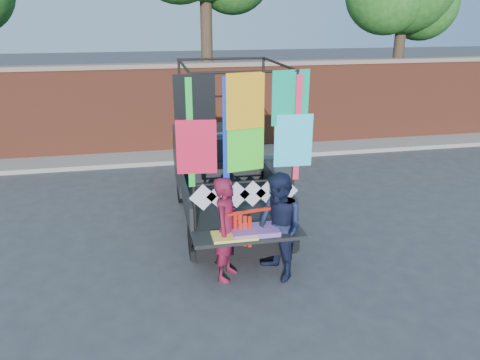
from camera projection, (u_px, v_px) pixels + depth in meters
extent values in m
plane|color=#38383A|center=(217.00, 269.00, 7.70)|extent=(90.00, 90.00, 0.00)
cube|color=brown|center=(180.00, 110.00, 13.72)|extent=(30.00, 0.35, 2.50)
cube|color=#866B5E|center=(178.00, 65.00, 13.28)|extent=(30.00, 0.45, 0.12)
cube|color=gray|center=(184.00, 156.00, 13.48)|extent=(30.00, 1.20, 0.12)
cylinder|color=#38281C|center=(207.00, 54.00, 14.51)|extent=(0.36, 0.36, 5.46)
cylinder|color=#38281C|center=(397.00, 65.00, 15.88)|extent=(0.36, 0.36, 4.55)
sphere|color=#185618|center=(422.00, 4.00, 15.75)|extent=(2.40, 2.40, 2.40)
cylinder|color=black|center=(182.00, 188.00, 10.31)|extent=(0.21, 0.63, 0.63)
cylinder|color=black|center=(195.00, 242.00, 7.93)|extent=(0.21, 0.63, 0.63)
cylinder|color=black|center=(248.00, 184.00, 10.59)|extent=(0.21, 0.63, 0.63)
cylinder|color=black|center=(280.00, 234.00, 8.21)|extent=(0.21, 0.63, 0.63)
cube|color=black|center=(226.00, 202.00, 9.16)|extent=(1.63, 4.01, 0.29)
cube|color=black|center=(233.00, 203.00, 8.41)|extent=(1.72, 2.20, 0.10)
cube|color=black|center=(185.00, 196.00, 8.18)|extent=(0.06, 2.20, 0.43)
cube|color=black|center=(278.00, 189.00, 8.49)|extent=(0.06, 2.20, 0.43)
cube|color=black|center=(223.00, 173.00, 9.33)|extent=(1.72, 0.06, 0.43)
cube|color=black|center=(216.00, 157.00, 10.17)|extent=(1.72, 1.53, 1.19)
cube|color=#8C9EAD|center=(218.00, 146.00, 9.64)|extent=(1.53, 0.06, 0.53)
cube|color=#8C9EAD|center=(211.00, 140.00, 10.77)|extent=(1.53, 0.10, 0.67)
cube|color=black|center=(209.00, 154.00, 11.22)|extent=(1.67, 0.86, 0.53)
cube|color=black|center=(249.00, 235.00, 7.17)|extent=(1.72, 0.53, 0.06)
cube|color=black|center=(246.00, 249.00, 7.49)|extent=(1.77, 0.14, 0.17)
cylinder|color=black|center=(193.00, 155.00, 6.91)|extent=(0.05, 0.05, 2.39)
cylinder|color=black|center=(181.00, 125.00, 8.76)|extent=(0.05, 0.05, 2.39)
cylinder|color=black|center=(294.00, 150.00, 7.21)|extent=(0.05, 0.05, 2.39)
cylinder|color=black|center=(263.00, 121.00, 9.06)|extent=(0.05, 0.05, 2.39)
cylinder|color=black|center=(245.00, 72.00, 6.65)|extent=(1.63, 0.04, 0.04)
cylinder|color=black|center=(222.00, 59.00, 8.50)|extent=(1.63, 0.04, 0.04)
cylinder|color=black|center=(183.00, 66.00, 7.43)|extent=(0.04, 2.06, 0.04)
cylinder|color=black|center=(278.00, 64.00, 7.72)|extent=(0.04, 2.06, 0.04)
cylinder|color=black|center=(244.00, 182.00, 7.22)|extent=(1.63, 0.04, 0.04)
cube|color=black|center=(196.00, 104.00, 6.65)|extent=(0.59, 0.01, 0.81)
cube|color=#F6A319|center=(245.00, 103.00, 6.75)|extent=(0.59, 0.01, 0.81)
cube|color=#0CAE7B|center=(292.00, 101.00, 6.92)|extent=(0.59, 0.01, 0.81)
cube|color=red|center=(197.00, 147.00, 6.82)|extent=(0.59, 0.01, 0.81)
cube|color=#3EF12A|center=(245.00, 144.00, 6.99)|extent=(0.59, 0.01, 0.81)
cube|color=#35D7FF|center=(291.00, 142.00, 7.09)|extent=(0.59, 0.01, 0.81)
cube|color=green|center=(190.00, 134.00, 6.76)|extent=(0.10, 0.01, 1.63)
cube|color=#FF2A53|center=(298.00, 129.00, 7.06)|extent=(0.10, 0.01, 1.63)
cube|color=#1632C8|center=(226.00, 132.00, 6.86)|extent=(0.10, 0.01, 1.63)
cube|color=silver|center=(203.00, 197.00, 7.14)|extent=(0.43, 0.01, 0.43)
cube|color=silver|center=(220.00, 196.00, 7.19)|extent=(0.43, 0.01, 0.43)
cube|color=silver|center=(236.00, 195.00, 7.24)|extent=(0.43, 0.01, 0.43)
cube|color=silver|center=(253.00, 194.00, 7.29)|extent=(0.43, 0.01, 0.43)
cube|color=silver|center=(269.00, 192.00, 7.33)|extent=(0.43, 0.01, 0.43)
cube|color=silver|center=(285.00, 191.00, 7.38)|extent=(0.43, 0.01, 0.43)
cube|color=#DE3162|center=(255.00, 231.00, 7.16)|extent=(0.72, 0.43, 0.08)
cube|color=#FFDB50|center=(234.00, 236.00, 7.05)|extent=(0.67, 0.38, 0.04)
imported|color=maroon|center=(227.00, 229.00, 7.20)|extent=(0.65, 0.73, 1.67)
imported|color=#161C37|center=(279.00, 227.00, 7.20)|extent=(0.87, 0.99, 1.72)
cube|color=red|center=(253.00, 211.00, 7.10)|extent=(0.88, 0.19, 0.04)
cube|color=red|center=(235.00, 230.00, 7.13)|extent=(0.06, 0.02, 0.51)
cube|color=red|center=(240.00, 230.00, 7.15)|extent=(0.06, 0.02, 0.51)
cube|color=red|center=(245.00, 231.00, 7.17)|extent=(0.06, 0.02, 0.51)
cube|color=red|center=(250.00, 232.00, 7.19)|extent=(0.06, 0.02, 0.51)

